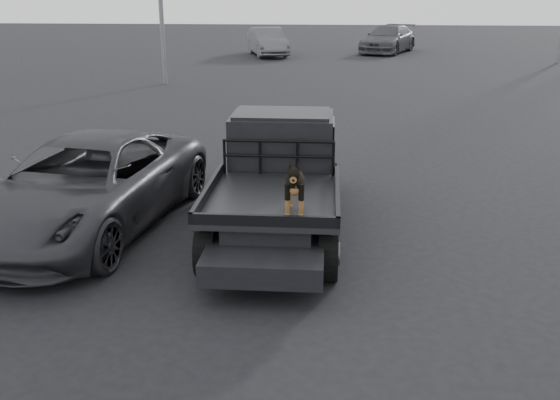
# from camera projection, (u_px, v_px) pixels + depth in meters

# --- Properties ---
(ground) EXTENTS (120.00, 120.00, 0.00)m
(ground) POSITION_uv_depth(u_px,v_px,m) (274.00, 265.00, 9.00)
(ground) COLOR black
(ground) RESTS_ON ground
(flatbed_ute) EXTENTS (2.00, 5.40, 0.92)m
(flatbed_ute) POSITION_uv_depth(u_px,v_px,m) (278.00, 205.00, 10.08)
(flatbed_ute) COLOR black
(flatbed_ute) RESTS_ON ground
(ute_cab) EXTENTS (1.72, 1.30, 0.88)m
(ute_cab) POSITION_uv_depth(u_px,v_px,m) (282.00, 137.00, 10.68)
(ute_cab) COLOR black
(ute_cab) RESTS_ON flatbed_ute
(headache_rack) EXTENTS (1.80, 0.08, 0.55)m
(headache_rack) POSITION_uv_depth(u_px,v_px,m) (279.00, 158.00, 10.03)
(headache_rack) COLOR black
(headache_rack) RESTS_ON flatbed_ute
(dog) EXTENTS (0.32, 0.60, 0.74)m
(dog) POSITION_uv_depth(u_px,v_px,m) (295.00, 186.00, 8.32)
(dog) COLOR black
(dog) RESTS_ON flatbed_ute
(parked_suv) EXTENTS (3.26, 5.67, 1.49)m
(parked_suv) POSITION_uv_depth(u_px,v_px,m) (86.00, 185.00, 10.15)
(parked_suv) COLOR #302F34
(parked_suv) RESTS_ON ground
(distant_car_a) EXTENTS (2.94, 5.04, 1.57)m
(distant_car_a) POSITION_uv_depth(u_px,v_px,m) (268.00, 42.00, 35.89)
(distant_car_a) COLOR #545459
(distant_car_a) RESTS_ON ground
(distant_car_b) EXTENTS (4.17, 5.97, 1.61)m
(distant_car_b) POSITION_uv_depth(u_px,v_px,m) (388.00, 39.00, 37.59)
(distant_car_b) COLOR #48484D
(distant_car_b) RESTS_ON ground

